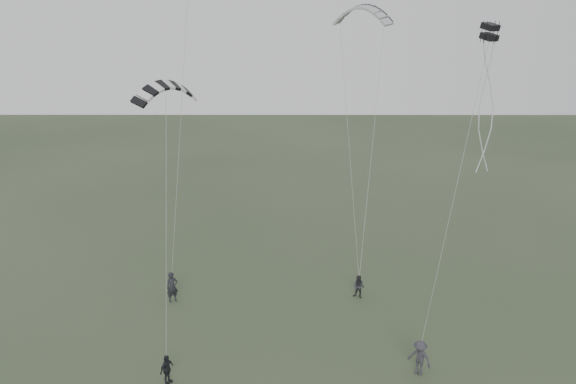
{
  "coord_description": "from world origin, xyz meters",
  "views": [
    {
      "loc": [
        1.39,
        -24.73,
        17.33
      ],
      "look_at": [
        1.32,
        5.11,
        7.51
      ],
      "focal_mm": 35.0,
      "sensor_mm": 36.0,
      "label": 1
    }
  ],
  "objects_px": {
    "flyer_left": "(172,287)",
    "kite_box": "(490,32)",
    "flyer_right": "(359,287)",
    "flyer_far": "(419,358)",
    "kite_pale_large": "(362,7)",
    "kite_striped": "(165,85)",
    "flyer_center": "(167,369)"
  },
  "relations": [
    {
      "from": "flyer_center",
      "to": "kite_pale_large",
      "type": "xyz_separation_m",
      "value": [
        10.75,
        16.32,
        16.61
      ]
    },
    {
      "from": "flyer_left",
      "to": "kite_box",
      "type": "relative_size",
      "value": 2.74
    },
    {
      "from": "flyer_left",
      "to": "flyer_right",
      "type": "relative_size",
      "value": 1.3
    },
    {
      "from": "flyer_right",
      "to": "kite_pale_large",
      "type": "distance_m",
      "value": 18.39
    },
    {
      "from": "flyer_right",
      "to": "flyer_far",
      "type": "relative_size",
      "value": 0.8
    },
    {
      "from": "flyer_left",
      "to": "flyer_center",
      "type": "xyz_separation_m",
      "value": [
        1.31,
        -7.98,
        -0.21
      ]
    },
    {
      "from": "flyer_center",
      "to": "kite_pale_large",
      "type": "bearing_deg",
      "value": -4.9
    },
    {
      "from": "kite_pale_large",
      "to": "kite_striped",
      "type": "bearing_deg",
      "value": -96.79
    },
    {
      "from": "flyer_left",
      "to": "kite_box",
      "type": "xyz_separation_m",
      "value": [
        16.3,
        -4.53,
        15.32
      ]
    },
    {
      "from": "flyer_right",
      "to": "flyer_far",
      "type": "height_order",
      "value": "flyer_far"
    },
    {
      "from": "flyer_far",
      "to": "flyer_center",
      "type": "bearing_deg",
      "value": -138.03
    },
    {
      "from": "flyer_far",
      "to": "kite_box",
      "type": "relative_size",
      "value": 2.62
    },
    {
      "from": "flyer_center",
      "to": "kite_box",
      "type": "distance_m",
      "value": 21.86
    },
    {
      "from": "flyer_right",
      "to": "flyer_far",
      "type": "distance_m",
      "value": 8.02
    },
    {
      "from": "flyer_right",
      "to": "kite_box",
      "type": "xyz_separation_m",
      "value": [
        4.73,
        -5.01,
        15.55
      ]
    },
    {
      "from": "flyer_far",
      "to": "kite_pale_large",
      "type": "height_order",
      "value": "kite_pale_large"
    },
    {
      "from": "flyer_right",
      "to": "flyer_center",
      "type": "bearing_deg",
      "value": -112.59
    },
    {
      "from": "flyer_right",
      "to": "flyer_far",
      "type": "xyz_separation_m",
      "value": [
        2.07,
        -7.74,
        0.18
      ]
    },
    {
      "from": "flyer_far",
      "to": "kite_striped",
      "type": "bearing_deg",
      "value": -159.49
    },
    {
      "from": "flyer_far",
      "to": "kite_striped",
      "type": "relative_size",
      "value": 0.55
    },
    {
      "from": "kite_striped",
      "to": "flyer_center",
      "type": "bearing_deg",
      "value": -131.57
    },
    {
      "from": "flyer_far",
      "to": "kite_box",
      "type": "height_order",
      "value": "kite_box"
    },
    {
      "from": "flyer_center",
      "to": "kite_pale_large",
      "type": "height_order",
      "value": "kite_pale_large"
    },
    {
      "from": "flyer_far",
      "to": "kite_striped",
      "type": "xyz_separation_m",
      "value": [
        -12.52,
        4.09,
        12.8
      ]
    },
    {
      "from": "kite_striped",
      "to": "kite_box",
      "type": "bearing_deg",
      "value": -48.99
    },
    {
      "from": "kite_pale_large",
      "to": "kite_striped",
      "type": "height_order",
      "value": "kite_pale_large"
    },
    {
      "from": "flyer_left",
      "to": "flyer_right",
      "type": "height_order",
      "value": "flyer_left"
    },
    {
      "from": "flyer_center",
      "to": "kite_box",
      "type": "height_order",
      "value": "kite_box"
    },
    {
      "from": "kite_striped",
      "to": "flyer_far",
      "type": "bearing_deg",
      "value": -61.97
    },
    {
      "from": "kite_pale_large",
      "to": "kite_box",
      "type": "distance_m",
      "value": 13.59
    },
    {
      "from": "flyer_left",
      "to": "flyer_far",
      "type": "xyz_separation_m",
      "value": [
        13.64,
        -7.26,
        -0.04
      ]
    },
    {
      "from": "flyer_right",
      "to": "kite_box",
      "type": "bearing_deg",
      "value": -18.77
    }
  ]
}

